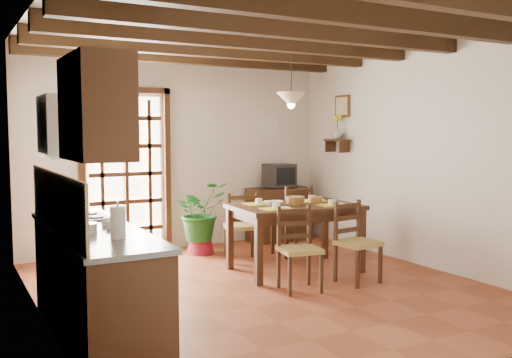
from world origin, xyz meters
TOP-DOWN VIEW (x-y plane):
  - ground_plane at (0.00, 0.00)m, footprint 5.00×5.00m
  - room_shell at (0.00, 0.00)m, footprint 4.52×5.02m
  - ceiling_beams at (0.00, 0.00)m, footprint 4.50×4.34m
  - french_door at (-0.80, 2.45)m, footprint 1.26×0.11m
  - kitchen_counter at (-1.96, -0.60)m, footprint 0.64×2.25m
  - upper_cabinet at (-2.08, -1.30)m, footprint 0.35×0.80m
  - range_hood at (-2.05, -0.05)m, footprint 0.38×0.60m
  - counter_items at (-1.95, -0.51)m, footprint 0.50×1.43m
  - dining_table at (0.70, 0.52)m, footprint 1.55×1.05m
  - chair_near_left at (0.28, -0.22)m, footprint 0.48×0.46m
  - chair_near_right at (1.02, -0.27)m, footprint 0.46×0.45m
  - chair_far_left at (0.38, 1.30)m, footprint 0.52×0.51m
  - chair_far_right at (1.12, 1.25)m, footprint 0.45×0.43m
  - table_setting at (0.70, 0.52)m, footprint 1.08×0.72m
  - table_bowl at (0.44, 0.59)m, footprint 0.26×0.26m
  - sideboard at (1.52, 2.23)m, footprint 0.96×0.44m
  - crt_tv at (1.52, 2.22)m, footprint 0.43×0.40m
  - fuse_box at (1.50, 2.48)m, footprint 0.25×0.03m
  - plant_pot at (0.09, 1.96)m, footprint 0.39×0.39m
  - potted_plant at (0.09, 1.96)m, footprint 2.26×2.07m
  - wall_shelf at (2.14, 1.60)m, footprint 0.20×0.42m
  - shelf_vase at (2.14, 1.60)m, footprint 0.15×0.15m
  - shelf_flowers at (2.14, 1.60)m, footprint 0.14×0.14m
  - framed_picture at (2.22, 1.60)m, footprint 0.03×0.32m
  - pendant_lamp at (0.70, 0.62)m, footprint 0.36×0.36m

SIDE VIEW (x-z plane):
  - ground_plane at x=0.00m, z-range 0.00..0.00m
  - plant_pot at x=0.09m, z-range -0.01..0.23m
  - chair_near_left at x=0.28m, z-range -0.17..0.72m
  - chair_far_left at x=0.38m, z-range -0.17..0.74m
  - chair_near_right at x=1.02m, z-range -0.17..0.74m
  - chair_far_right at x=1.12m, z-range -0.18..0.78m
  - sideboard at x=1.52m, z-range 0.00..0.82m
  - kitchen_counter at x=-1.96m, z-range -0.22..1.16m
  - potted_plant at x=0.09m, z-range -0.49..1.63m
  - dining_table at x=0.70m, z-range 0.30..1.11m
  - table_bowl at x=0.44m, z-range 0.81..0.86m
  - table_setting at x=0.70m, z-range 0.84..0.94m
  - counter_items at x=-1.95m, z-range 0.83..1.08m
  - crt_tv at x=1.52m, z-range 0.83..1.18m
  - french_door at x=-0.80m, z-range 0.02..2.34m
  - wall_shelf at x=2.14m, z-range 1.41..1.61m
  - shelf_vase at x=2.14m, z-range 1.57..1.73m
  - range_hood at x=-2.05m, z-range 1.46..2.00m
  - fuse_box at x=1.50m, z-range 1.59..1.91m
  - room_shell at x=0.00m, z-range 0.41..3.22m
  - upper_cabinet at x=-2.08m, z-range 1.50..2.20m
  - shelf_flowers at x=2.14m, z-range 1.68..2.04m
  - framed_picture at x=2.22m, z-range 1.89..2.21m
  - pendant_lamp at x=0.70m, z-range 1.66..2.50m
  - ceiling_beams at x=0.00m, z-range 2.59..2.79m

